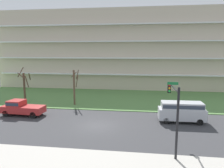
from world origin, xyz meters
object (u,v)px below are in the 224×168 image
tree_far_left (25,85)px  pickup_red_near_left (21,108)px  traffic_signal_mast (174,104)px  tree_left (75,86)px  van_silver_center_left (182,110)px

tree_far_left → pickup_red_near_left: (3.32, -6.68, -1.79)m
traffic_signal_mast → pickup_red_near_left: bearing=157.8°
tree_left → van_silver_center_left: bearing=-22.4°
pickup_red_near_left → van_silver_center_left: size_ratio=1.05×
tree_left → pickup_red_near_left: size_ratio=0.99×
tree_far_left → tree_left: size_ratio=1.03×
van_silver_center_left → tree_left: bearing=-23.2°
pickup_red_near_left → traffic_signal_mast: traffic_signal_mast is taller
van_silver_center_left → traffic_signal_mast: 7.89m
tree_far_left → van_silver_center_left: tree_far_left is taller
tree_far_left → pickup_red_near_left: size_ratio=1.03×
tree_left → traffic_signal_mast: bearing=-46.5°
pickup_red_near_left → traffic_signal_mast: size_ratio=0.99×
tree_far_left → van_silver_center_left: (23.11, -6.69, -1.41)m
tree_left → traffic_signal_mast: size_ratio=0.98×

